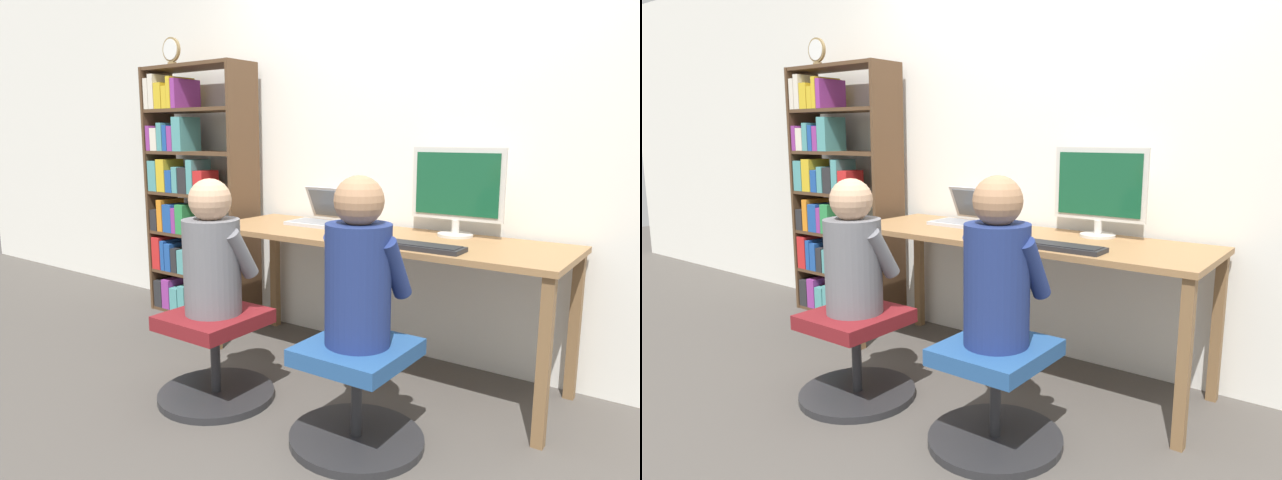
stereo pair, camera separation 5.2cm
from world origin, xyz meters
TOP-DOWN VIEW (x-y plane):
  - ground_plane at (0.00, 0.00)m, footprint 14.00×14.00m
  - wall_back at (0.00, 0.71)m, footprint 10.00×0.05m
  - desk at (0.00, 0.32)m, footprint 2.00×0.64m
  - desktop_monitor at (0.35, 0.53)m, footprint 0.50×0.19m
  - laptop at (-0.45, 0.46)m, footprint 0.37×0.32m
  - keyboard at (0.35, 0.10)m, footprint 0.42×0.14m
  - computer_mouse_by_keyboard at (0.08, 0.10)m, footprint 0.07×0.10m
  - office_chair_left at (0.31, -0.38)m, footprint 0.58×0.58m
  - office_chair_right at (-0.48, -0.43)m, footprint 0.58×0.58m
  - person_at_monitor at (0.31, -0.37)m, footprint 0.34×0.31m
  - person_at_laptop at (-0.48, -0.42)m, footprint 0.34×0.30m
  - bookshelf at (-1.65, 0.46)m, footprint 0.87×0.29m
  - desk_clock at (-1.68, 0.40)m, footprint 0.16×0.03m

SIDE VIEW (x-z plane):
  - ground_plane at x=0.00m, z-range 0.00..0.00m
  - office_chair_left at x=0.31m, z-range 0.00..0.44m
  - office_chair_right at x=-0.48m, z-range 0.00..0.44m
  - desk at x=0.00m, z-range 0.31..1.08m
  - person_at_laptop at x=-0.48m, z-range 0.41..1.06m
  - person_at_monitor at x=0.31m, z-range 0.41..1.11m
  - keyboard at x=0.35m, z-range 0.77..0.80m
  - computer_mouse_by_keyboard at x=0.08m, z-range 0.77..0.80m
  - laptop at x=-0.45m, z-range 0.71..0.93m
  - bookshelf at x=-1.65m, z-range -0.02..1.75m
  - desktop_monitor at x=0.35m, z-range 0.78..1.25m
  - wall_back at x=0.00m, z-range 0.00..2.60m
  - desk_clock at x=-1.68m, z-range 1.78..1.96m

